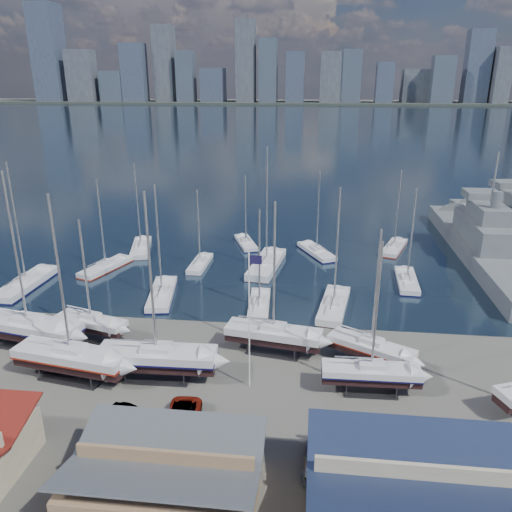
# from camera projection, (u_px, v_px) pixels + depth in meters

# --- Properties ---
(ground) EXTENTS (1400.00, 1400.00, 0.00)m
(ground) POSITION_uv_depth(u_px,v_px,m) (214.00, 370.00, 48.37)
(ground) COLOR #605E59
(ground) RESTS_ON ground
(water) EXTENTS (1400.00, 600.00, 0.40)m
(water) POSITION_uv_depth(u_px,v_px,m) (302.00, 121.00, 338.78)
(water) COLOR #1B303F
(water) RESTS_ON ground
(far_shore) EXTENTS (1400.00, 80.00, 2.20)m
(far_shore) POSITION_uv_depth(u_px,v_px,m) (308.00, 103.00, 581.88)
(far_shore) COLOR #2D332D
(far_shore) RESTS_ON ground
(skyline) EXTENTS (639.14, 43.80, 107.69)m
(skyline) POSITION_uv_depth(u_px,v_px,m) (302.00, 68.00, 564.19)
(skyline) COLOR #475166
(skyline) RESTS_ON far_shore
(shed_grey) EXTENTS (12.60, 8.40, 4.17)m
(shed_grey) POSITION_uv_depth(u_px,v_px,m) (166.00, 474.00, 32.67)
(shed_grey) COLOR #8C6B4C
(shed_grey) RESTS_ON ground
(shed_blue) EXTENTS (13.65, 9.45, 4.71)m
(shed_blue) POSITION_uv_depth(u_px,v_px,m) (417.00, 493.00, 30.87)
(shed_blue) COLOR #BFB293
(shed_blue) RESTS_ON ground
(sailboat_cradle_0) EXTENTS (12.03, 5.37, 18.59)m
(sailboat_cradle_0) POSITION_uv_depth(u_px,v_px,m) (29.00, 328.00, 51.91)
(sailboat_cradle_0) COLOR #2D2D33
(sailboat_cradle_0) RESTS_ON ground
(sailboat_cradle_1) EXTENTS (11.39, 4.84, 17.70)m
(sailboat_cradle_1) POSITION_uv_depth(u_px,v_px,m) (71.00, 358.00, 46.37)
(sailboat_cradle_1) COLOR #2D2D33
(sailboat_cradle_1) RESTS_ON ground
(sailboat_cradle_2) EXTENTS (8.40, 4.37, 13.41)m
(sailboat_cradle_2) POSITION_uv_depth(u_px,v_px,m) (91.00, 322.00, 53.59)
(sailboat_cradle_2) COLOR #2D2D33
(sailboat_cradle_2) RESTS_ON ground
(sailboat_cradle_3) EXTENTS (11.24, 3.41, 17.90)m
(sailboat_cradle_3) POSITION_uv_depth(u_px,v_px,m) (157.00, 357.00, 46.40)
(sailboat_cradle_3) COLOR #2D2D33
(sailboat_cradle_3) RESTS_ON ground
(sailboat_cradle_4) EXTENTS (10.08, 4.31, 15.94)m
(sailboat_cradle_4) POSITION_uv_depth(u_px,v_px,m) (273.00, 334.00, 50.80)
(sailboat_cradle_4) COLOR #2D2D33
(sailboat_cradle_4) RESTS_ON ground
(sailboat_cradle_5) EXTENTS (8.80, 2.65, 14.27)m
(sailboat_cradle_5) POSITION_uv_depth(u_px,v_px,m) (371.00, 373.00, 44.27)
(sailboat_cradle_5) COLOR #2D2D33
(sailboat_cradle_5) RESTS_ON ground
(sailboat_cradle_6) EXTENTS (8.67, 6.25, 14.03)m
(sailboat_cradle_6) POSITION_uv_depth(u_px,v_px,m) (371.00, 348.00, 48.42)
(sailboat_cradle_6) COLOR #2D2D33
(sailboat_cradle_6) RESTS_ON ground
(sailboat_moored_0) EXTENTS (3.72, 11.95, 17.71)m
(sailboat_moored_0) POSITION_uv_depth(u_px,v_px,m) (27.00, 285.00, 67.52)
(sailboat_moored_0) COLOR black
(sailboat_moored_0) RESTS_ON water
(sailboat_moored_1) EXTENTS (5.57, 9.84, 14.19)m
(sailboat_moored_1) POSITION_uv_depth(u_px,v_px,m) (106.00, 268.00, 73.73)
(sailboat_moored_1) COLOR black
(sailboat_moored_1) RESTS_ON water
(sailboat_moored_2) EXTENTS (5.08, 10.30, 14.99)m
(sailboat_moored_2) POSITION_uv_depth(u_px,v_px,m) (141.00, 249.00, 81.98)
(sailboat_moored_2) COLOR black
(sailboat_moored_2) RESTS_ON water
(sailboat_moored_3) EXTENTS (4.53, 10.67, 15.46)m
(sailboat_moored_3) POSITION_uv_depth(u_px,v_px,m) (162.00, 295.00, 64.30)
(sailboat_moored_3) COLOR black
(sailboat_moored_3) RESTS_ON water
(sailboat_moored_4) EXTENTS (2.48, 8.17, 12.25)m
(sailboat_moored_4) POSITION_uv_depth(u_px,v_px,m) (200.00, 264.00, 75.12)
(sailboat_moored_4) COLOR black
(sailboat_moored_4) RESTS_ON water
(sailboat_moored_5) EXTENTS (5.11, 8.69, 12.55)m
(sailboat_moored_5) POSITION_uv_depth(u_px,v_px,m) (246.00, 244.00, 84.66)
(sailboat_moored_5) COLOR black
(sailboat_moored_5) RESTS_ON water
(sailboat_moored_6) EXTENTS (2.90, 8.86, 13.08)m
(sailboat_moored_6) POSITION_uv_depth(u_px,v_px,m) (259.00, 305.00, 61.47)
(sailboat_moored_6) COLOR black
(sailboat_moored_6) RESTS_ON water
(sailboat_moored_7) EXTENTS (5.13, 12.79, 18.77)m
(sailboat_moored_7) POSITION_uv_depth(u_px,v_px,m) (267.00, 266.00, 74.44)
(sailboat_moored_7) COLOR black
(sailboat_moored_7) RESTS_ON water
(sailboat_moored_8) EXTENTS (6.56, 9.54, 14.00)m
(sailboat_moored_8) POSITION_uv_depth(u_px,v_px,m) (316.00, 253.00, 80.26)
(sailboat_moored_8) COLOR black
(sailboat_moored_8) RESTS_ON water
(sailboat_moored_9) EXTENTS (4.56, 10.83, 15.85)m
(sailboat_moored_9) POSITION_uv_depth(u_px,v_px,m) (334.00, 307.00, 61.08)
(sailboat_moored_9) COLOR black
(sailboat_moored_9) RESTS_ON water
(sailboat_moored_10) EXTENTS (3.20, 9.50, 13.99)m
(sailboat_moored_10) POSITION_uv_depth(u_px,v_px,m) (407.00, 282.00, 68.67)
(sailboat_moored_10) COLOR black
(sailboat_moored_10) RESTS_ON water
(sailboat_moored_11) EXTENTS (5.62, 9.56, 13.81)m
(sailboat_moored_11) POSITION_uv_depth(u_px,v_px,m) (394.00, 249.00, 82.17)
(sailboat_moored_11) COLOR black
(sailboat_moored_11) RESTS_ON water
(naval_ship_east) EXTENTS (8.10, 47.13, 18.23)m
(naval_ship_east) POSITION_uv_depth(u_px,v_px,m) (483.00, 247.00, 78.60)
(naval_ship_east) COLOR slate
(naval_ship_east) RESTS_ON water
(naval_ship_west) EXTENTS (11.59, 42.06, 17.74)m
(naval_ship_west) POSITION_uv_depth(u_px,v_px,m) (511.00, 229.00, 88.20)
(naval_ship_west) COLOR slate
(naval_ship_west) RESTS_ON water
(car_b) EXTENTS (5.10, 3.46, 1.59)m
(car_b) POSITION_uv_depth(u_px,v_px,m) (131.00, 420.00, 40.05)
(car_b) COLOR gray
(car_b) RESTS_ON ground
(car_c) EXTENTS (2.88, 5.78, 1.57)m
(car_c) POSITION_uv_depth(u_px,v_px,m) (181.00, 420.00, 40.03)
(car_c) COLOR gray
(car_c) RESTS_ON ground
(car_d) EXTENTS (2.37, 5.10, 1.44)m
(car_d) POSITION_uv_depth(u_px,v_px,m) (318.00, 458.00, 36.11)
(car_d) COLOR gray
(car_d) RESTS_ON ground
(flagpole) EXTENTS (1.15, 0.12, 13.05)m
(flagpole) POSITION_uv_depth(u_px,v_px,m) (250.00, 312.00, 43.21)
(flagpole) COLOR white
(flagpole) RESTS_ON ground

